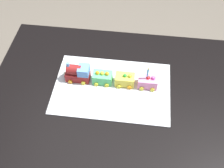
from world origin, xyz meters
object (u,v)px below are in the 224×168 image
cake_locomotive (78,73)px  cake_car_tanker_bubblegum (148,82)px  birthday_candle (148,72)px  cake_car_hopper_mint_green (102,77)px  cake_car_caboose_lemon (125,80)px  dining_table (122,109)px

cake_locomotive → cake_car_tanker_bubblegum: 0.37m
cake_locomotive → birthday_candle: size_ratio=2.12×
cake_locomotive → cake_car_hopper_mint_green: bearing=0.0°
cake_car_tanker_bubblegum → cake_car_hopper_mint_green: bearing=180.0°
cake_car_caboose_lemon → birthday_candle: 0.13m
birthday_candle → cake_car_hopper_mint_green: bearing=180.0°
cake_locomotive → cake_car_caboose_lemon: size_ratio=1.40×
cake_car_hopper_mint_green → cake_car_caboose_lemon: (0.12, 0.00, -0.00)m
cake_locomotive → cake_car_hopper_mint_green: 0.13m
dining_table → birthday_candle: birthday_candle is taller
birthday_candle → cake_car_tanker_bubblegum: bearing=0.0°
cake_car_hopper_mint_green → cake_car_tanker_bubblegum: size_ratio=1.00×
cake_car_tanker_bubblegum → cake_car_caboose_lemon: bearing=180.0°
dining_table → cake_car_hopper_mint_green: (-0.12, 0.09, 0.14)m
dining_table → cake_car_tanker_bubblegum: cake_car_tanker_bubblegum is taller
cake_car_tanker_bubblegum → cake_locomotive: bearing=-180.0°
cake_car_tanker_bubblegum → birthday_candle: (-0.01, -0.00, 0.08)m
dining_table → cake_car_caboose_lemon: size_ratio=14.00×
cake_locomotive → cake_car_tanker_bubblegum: cake_locomotive is taller
cake_locomotive → cake_car_hopper_mint_green: size_ratio=1.40×
birthday_candle → cake_locomotive: bearing=-180.0°
dining_table → birthday_candle: 0.26m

